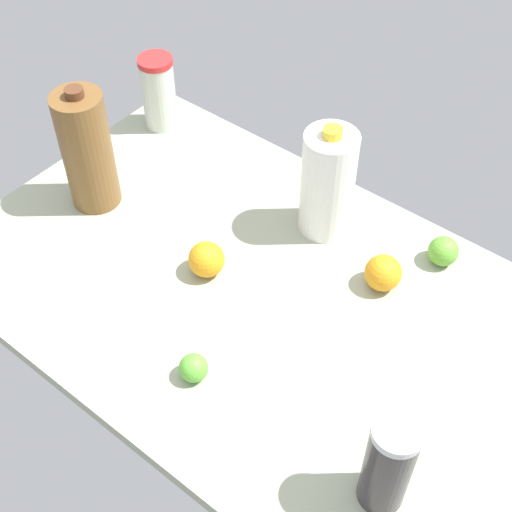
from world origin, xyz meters
TOP-DOWN VIEW (x-y plane):
  - countertop at (0.00, 0.00)cm, footprint 120.00×76.00cm
  - shaker_bottle at (-40.62, 20.15)cm, footprint 7.44×7.44cm
  - chocolate_milk_jug at (43.51, 1.15)cm, footprint 10.52×10.52cm
  - milk_jug at (-0.26, -22.95)cm, footprint 10.87×10.87cm
  - tumbler_cup at (51.10, -27.26)cm, footprint 8.19×8.19cm
  - lime_far_back at (-24.32, -29.23)cm, footprint 6.07×6.07cm
  - orange_beside_bowl at (10.67, 2.16)cm, footprint 7.22×7.22cm
  - lime_loose at (-3.69, 22.02)cm, footprint 5.16×5.16cm
  - orange_by_jug at (-18.21, -16.36)cm, footprint 7.24×7.24cm

SIDE VIEW (x-z plane):
  - countertop at x=0.00cm, z-range 0.00..3.00cm
  - lime_loose at x=-3.69cm, z-range 3.00..8.16cm
  - lime_far_back at x=-24.32cm, z-range 3.00..9.07cm
  - orange_beside_bowl at x=10.67cm, z-range 3.00..10.22cm
  - orange_by_jug at x=-18.21cm, z-range 3.00..10.24cm
  - tumbler_cup at x=51.10cm, z-range 3.04..21.22cm
  - shaker_bottle at x=-40.62cm, z-range 3.04..23.25cm
  - milk_jug at x=-0.26cm, z-range 2.22..27.58cm
  - chocolate_milk_jug at x=43.51cm, z-range 2.22..30.68cm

